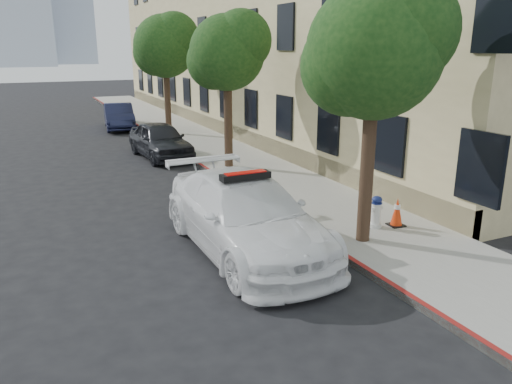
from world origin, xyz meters
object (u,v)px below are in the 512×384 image
object	(u,v)px
police_car	(246,215)
parked_car_far	(119,116)
traffic_cone	(397,212)
parked_car_mid	(160,140)
fire_hydrant	(376,212)

from	to	relation	value
police_car	parked_car_far	distance (m)	18.49
police_car	traffic_cone	bearing A→B (deg)	-7.96
police_car	parked_car_mid	world-z (taller)	police_car
parked_car_mid	traffic_cone	bearing A→B (deg)	-78.56
parked_car_far	fire_hydrant	world-z (taller)	parked_car_far
parked_car_mid	traffic_cone	distance (m)	11.14
police_car	fire_hydrant	bearing A→B (deg)	-6.86
police_car	fire_hydrant	distance (m)	3.30
traffic_cone	parked_car_mid	bearing A→B (deg)	105.61
parked_car_mid	fire_hydrant	distance (m)	10.88
police_car	parked_car_far	bearing A→B (deg)	87.27
police_car	traffic_cone	world-z (taller)	police_car
parked_car_mid	fire_hydrant	bearing A→B (deg)	-81.02
police_car	traffic_cone	size ratio (longest dim) A/B	8.06
parked_car_far	traffic_cone	xyz separation A→B (m)	(3.13, -18.97, -0.19)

